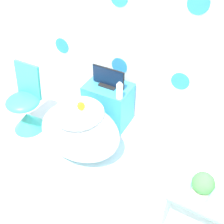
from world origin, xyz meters
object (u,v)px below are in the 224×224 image
Objects in this scene: bathtub at (80,131)px; vase at (119,91)px; potted_plant_left at (202,185)px; tv at (108,78)px; chair at (26,110)px.

vase is at bearing 61.39° from bathtub.
vase is at bearing 147.15° from potted_plant_left.
chair is at bearing -144.68° from tv.
chair is at bearing -157.17° from vase.
chair is 2.16m from potted_plant_left.
potted_plant_left is at bearing -7.12° from chair.
potted_plant_left reaches higher than bathtub.
chair reaches higher than vase.
tv is (0.82, 0.58, 0.38)m from chair.
bathtub is at bearing 169.24° from potted_plant_left.
tv is at bearing 147.06° from potted_plant_left.
chair is 2.05× the size of tv.
chair reaches higher than tv.
potted_plant_left is (1.31, -0.85, -0.08)m from tv.
vase is 0.79× the size of potted_plant_left.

